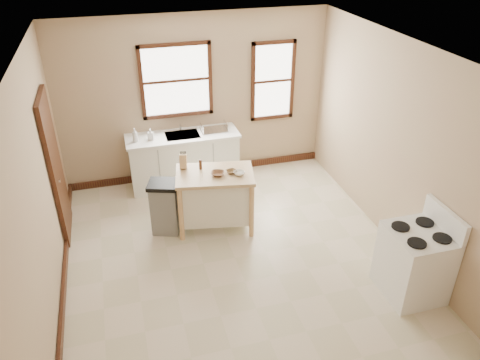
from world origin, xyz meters
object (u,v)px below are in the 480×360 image
(bowl_a, at_px, (218,174))
(bowl_c, at_px, (239,173))
(gas_stove, at_px, (416,254))
(bowl_b, at_px, (231,172))
(trash_bin, at_px, (165,207))
(kitchen_island, at_px, (216,200))
(soap_bottle_a, at_px, (135,135))
(pepper_grinder, at_px, (200,164))
(soap_bottle_b, at_px, (151,134))
(knife_block, at_px, (183,162))
(dish_rack, at_px, (214,127))

(bowl_a, height_order, bowl_c, bowl_c)
(gas_stove, bearing_deg, bowl_b, 131.64)
(bowl_b, bearing_deg, trash_bin, 172.67)
(kitchen_island, bearing_deg, bowl_a, -53.68)
(bowl_c, height_order, gas_stove, gas_stove)
(bowl_a, relative_size, bowl_b, 1.32)
(soap_bottle_a, height_order, bowl_b, soap_bottle_a)
(kitchen_island, bearing_deg, bowl_c, -11.15)
(pepper_grinder, bearing_deg, soap_bottle_b, 116.59)
(trash_bin, relative_size, gas_stove, 0.70)
(knife_block, bearing_deg, gas_stove, -29.61)
(trash_bin, height_order, gas_stove, gas_stove)
(kitchen_island, height_order, gas_stove, gas_stove)
(soap_bottle_b, distance_m, bowl_a, 1.60)
(soap_bottle_a, bearing_deg, pepper_grinder, -52.80)
(bowl_b, bearing_deg, soap_bottle_a, 131.65)
(bowl_b, bearing_deg, soap_bottle_b, 125.24)
(dish_rack, relative_size, pepper_grinder, 2.93)
(knife_block, bearing_deg, dish_rack, 72.29)
(bowl_b, bearing_deg, pepper_grinder, 150.35)
(soap_bottle_a, distance_m, dish_rack, 1.31)
(kitchen_island, height_order, bowl_c, bowl_c)
(soap_bottle_a, distance_m, knife_block, 1.21)
(soap_bottle_b, relative_size, knife_block, 0.94)
(dish_rack, distance_m, bowl_b, 1.46)
(bowl_c, height_order, trash_bin, bowl_c)
(knife_block, distance_m, gas_stove, 3.33)
(gas_stove, bearing_deg, bowl_c, 131.38)
(soap_bottle_a, bearing_deg, kitchen_island, -51.85)
(bowl_b, xyz_separation_m, trash_bin, (-0.96, 0.12, -0.51))
(soap_bottle_b, distance_m, bowl_b, 1.70)
(pepper_grinder, relative_size, gas_stove, 0.13)
(bowl_b, height_order, bowl_c, bowl_c)
(soap_bottle_b, bearing_deg, pepper_grinder, -51.30)
(dish_rack, bearing_deg, bowl_a, -109.90)
(soap_bottle_a, distance_m, soap_bottle_b, 0.25)
(soap_bottle_a, relative_size, knife_block, 1.13)
(trash_bin, bearing_deg, kitchen_island, 12.20)
(pepper_grinder, distance_m, bowl_c, 0.58)
(dish_rack, relative_size, bowl_a, 2.31)
(soap_bottle_a, height_order, knife_block, soap_bottle_a)
(gas_stove, bearing_deg, knife_block, 136.08)
(soap_bottle_a, relative_size, pepper_grinder, 1.51)
(pepper_grinder, height_order, bowl_a, pepper_grinder)
(kitchen_island, xyz_separation_m, bowl_c, (0.32, -0.13, 0.47))
(bowl_b, bearing_deg, bowl_c, -43.10)
(soap_bottle_b, xyz_separation_m, bowl_a, (0.77, -1.40, -0.09))
(bowl_a, bearing_deg, dish_rack, 79.15)
(kitchen_island, xyz_separation_m, knife_block, (-0.40, 0.28, 0.55))
(soap_bottle_a, xyz_separation_m, knife_block, (0.59, -1.05, -0.03))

